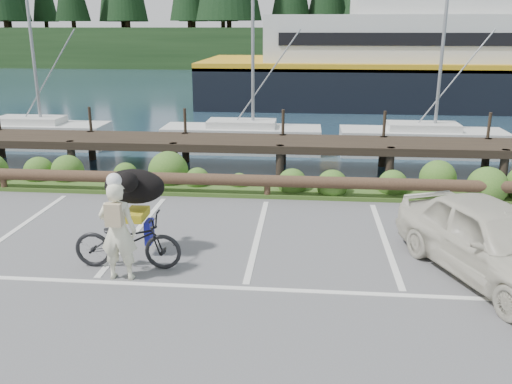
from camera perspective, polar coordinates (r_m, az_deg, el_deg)
ground at (r=9.49m, az=-0.90°, el=-9.04°), size 72.00×72.00×0.00m
harbor_backdrop at (r=87.04m, az=5.18°, el=14.22°), size 170.00×160.00×30.00m
vegetation_strip at (r=14.41m, az=1.40°, el=0.41°), size 34.00×1.60×0.10m
log_rail at (r=13.75m, az=1.19°, el=-0.62°), size 32.00×0.30×0.60m
bicycle at (r=9.96m, az=-13.37°, el=-5.04°), size 1.95×0.71×1.02m
cyclist at (r=9.43m, az=-14.32°, el=-4.02°), size 0.64×0.43×1.74m
dog at (r=10.25m, az=-12.67°, el=0.59°), size 0.58×1.15×0.66m
parked_car at (r=10.09m, az=23.60°, el=-4.69°), size 3.02×4.33×1.37m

